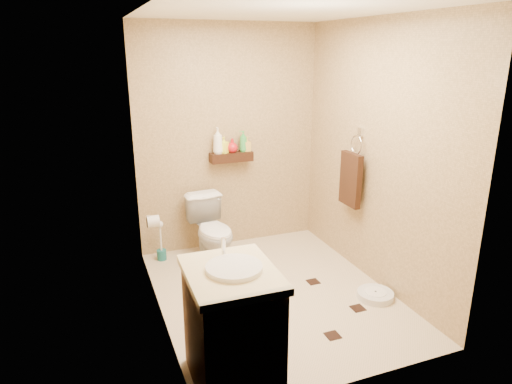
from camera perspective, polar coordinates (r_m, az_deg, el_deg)
name	(u,v)px	position (r m, az deg, el deg)	size (l,w,h in m)	color
ground	(273,294)	(4.25, 2.17, -12.57)	(2.50, 2.50, 0.00)	beige
wall_back	(229,139)	(4.94, -3.43, 6.63)	(2.00, 0.04, 2.40)	tan
wall_front	(359,214)	(2.74, 12.80, -2.71)	(2.00, 0.04, 2.40)	tan
wall_left	(153,177)	(3.53, -12.71, 1.82)	(0.04, 2.50, 2.40)	tan
wall_right	(376,156)	(4.28, 14.79, 4.39)	(0.04, 2.50, 2.40)	tan
ceiling	(277,11)	(3.69, 2.62, 21.71)	(2.00, 2.50, 0.02)	white
wall_shelf	(231,157)	(4.90, -3.11, 4.40)	(0.46, 0.14, 0.10)	#331B0D
floor_accents	(280,294)	(4.24, 3.06, -12.63)	(1.23, 1.41, 0.01)	black
toilet	(213,231)	(4.71, -5.45, -4.88)	(0.38, 0.67, 0.68)	white
vanity	(232,326)	(3.06, -3.00, -16.38)	(0.57, 0.68, 0.95)	brown
bathroom_scale	(375,295)	(4.30, 14.69, -12.33)	(0.37, 0.37, 0.06)	silver
toilet_brush	(161,246)	(4.90, -11.77, -6.66)	(0.10, 0.10, 0.43)	#196467
towel_ring	(351,177)	(4.49, 11.80, 1.86)	(0.12, 0.30, 0.76)	silver
toilet_paper	(153,221)	(4.33, -12.75, -3.59)	(0.12, 0.11, 0.12)	silver
bottle_a	(218,141)	(4.82, -4.80, 6.41)	(0.11, 0.11, 0.27)	white
bottle_b	(224,145)	(4.85, -4.02, 5.89)	(0.08, 0.08, 0.17)	#F1FA34
bottle_c	(232,145)	(4.88, -2.98, 5.83)	(0.12, 0.12, 0.15)	red
bottle_d	(243,141)	(4.91, -1.60, 6.38)	(0.09, 0.09, 0.22)	green
bottle_e	(247,144)	(4.93, -1.15, 6.03)	(0.07, 0.07, 0.16)	gold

